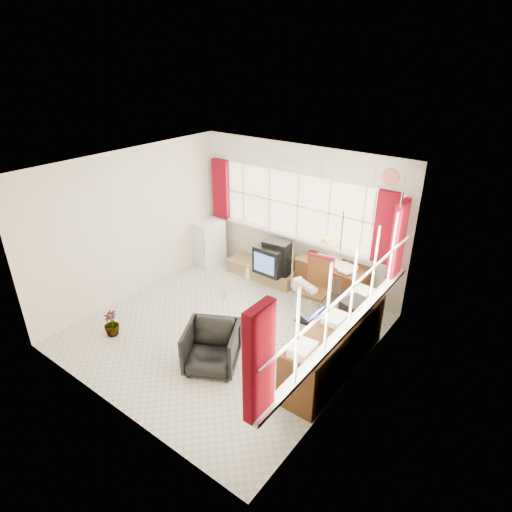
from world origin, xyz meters
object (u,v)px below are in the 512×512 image
(office_chair, at_px, (212,348))
(credenza, at_px, (335,345))
(desk, at_px, (333,280))
(desk_lamp, at_px, (341,244))
(radiator, at_px, (305,304))
(tv_bench, at_px, (263,271))
(crt_tv, at_px, (273,259))
(task_chair, at_px, (317,286))
(mini_fridge, at_px, (208,242))

(office_chair, xyz_separation_m, credenza, (1.32, 0.95, 0.07))
(desk, xyz_separation_m, office_chair, (-0.46, -2.51, -0.07))
(desk_lamp, bearing_deg, office_chair, -99.92)
(radiator, distance_m, tv_bench, 1.50)
(radiator, relative_size, crt_tv, 1.07)
(office_chair, bearing_deg, desk, 51.20)
(task_chair, distance_m, office_chair, 1.99)
(radiator, bearing_deg, crt_tv, 151.06)
(tv_bench, bearing_deg, desk, 1.46)
(crt_tv, bearing_deg, task_chair, -21.19)
(desk_lamp, distance_m, credenza, 2.01)
(desk_lamp, distance_m, task_chair, 0.88)
(desk_lamp, relative_size, mini_fridge, 0.49)
(task_chair, distance_m, tv_bench, 1.61)
(credenza, bearing_deg, desk_lamp, 116.31)
(desk, height_order, credenza, credenza)
(desk, distance_m, tv_bench, 1.45)
(tv_bench, distance_m, mini_fridge, 1.30)
(desk_lamp, height_order, tv_bench, desk_lamp)
(task_chair, distance_m, radiator, 0.35)
(task_chair, height_order, office_chair, task_chair)
(desk, height_order, mini_fridge, mini_fridge)
(task_chair, bearing_deg, tv_bench, 158.91)
(desk_lamp, relative_size, office_chair, 0.61)
(task_chair, relative_size, credenza, 0.52)
(radiator, bearing_deg, desk_lamp, 83.83)
(task_chair, height_order, credenza, task_chair)
(crt_tv, bearing_deg, radiator, -28.94)
(radiator, xyz_separation_m, tv_bench, (-1.33, 0.69, -0.12))
(office_chair, relative_size, mini_fridge, 0.80)
(office_chair, xyz_separation_m, tv_bench, (-0.96, 2.47, -0.19))
(crt_tv, bearing_deg, office_chair, -74.13)
(desk_lamp, xyz_separation_m, tv_bench, (-1.43, -0.20, -0.87))
(desk, xyz_separation_m, credenza, (0.85, -1.56, -0.00))
(desk_lamp, relative_size, radiator, 0.71)
(radiator, relative_size, credenza, 0.30)
(desk_lamp, height_order, office_chair, desk_lamp)
(desk, distance_m, task_chair, 0.62)
(radiator, bearing_deg, tv_bench, 152.75)
(tv_bench, bearing_deg, radiator, -27.25)
(desk_lamp, relative_size, credenza, 0.21)
(credenza, height_order, mini_fridge, mini_fridge)
(task_chair, height_order, radiator, task_chair)
(desk, relative_size, desk_lamp, 2.95)
(desk, xyz_separation_m, mini_fridge, (-2.67, -0.19, 0.05))
(desk, relative_size, mini_fridge, 1.44)
(credenza, bearing_deg, task_chair, 130.79)
(desk_lamp, height_order, credenza, desk_lamp)
(desk_lamp, bearing_deg, desk, -91.24)
(crt_tv, bearing_deg, mini_fridge, -178.27)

